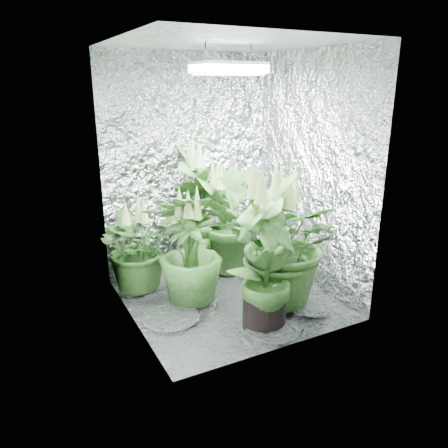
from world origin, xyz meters
TOP-DOWN VIEW (x-y plane):
  - ground at (0.00, 0.00)m, footprint 1.60×1.60m
  - walls at (0.00, 0.00)m, footprint 1.62×1.62m
  - ceiling at (0.00, 0.00)m, footprint 1.60×1.60m
  - grow_lamp at (0.00, 0.00)m, footprint 0.50×0.30m
  - plant_a at (-0.60, 0.51)m, footprint 0.79×0.79m
  - plant_b at (0.03, 0.64)m, footprint 0.87×0.87m
  - plant_c at (0.25, 0.51)m, footprint 0.67×0.67m
  - plant_d at (-0.30, 0.08)m, footprint 0.66×0.66m
  - plant_e at (0.31, -0.31)m, footprint 1.16×1.16m
  - plant_f at (0.03, -0.51)m, footprint 0.81×0.81m
  - circulation_fan at (0.58, 0.54)m, footprint 0.16×0.34m
  - plant_label at (0.10, -0.54)m, footprint 0.05×0.03m

SIDE VIEW (x-z plane):
  - ground at x=0.00m, z-range 0.00..0.00m
  - circulation_fan at x=0.58m, z-range -0.03..0.36m
  - plant_label at x=0.10m, z-range 0.26..0.34m
  - plant_a at x=-0.60m, z-range -0.03..0.82m
  - plant_d at x=-0.30m, z-range -0.04..0.95m
  - plant_c at x=0.25m, z-range -0.04..1.02m
  - plant_e at x=0.31m, z-range -0.03..1.12m
  - plant_f at x=0.03m, z-range -0.05..1.19m
  - plant_b at x=0.03m, z-range -0.04..1.23m
  - walls at x=0.00m, z-range 0.00..2.00m
  - grow_lamp at x=0.00m, z-range 1.72..1.94m
  - ceiling at x=0.00m, z-range 2.00..2.00m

